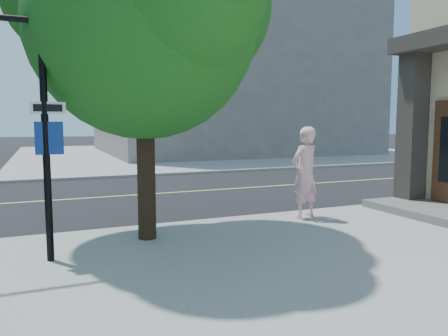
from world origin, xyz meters
name	(u,v)px	position (x,y,z in m)	size (l,w,h in m)	color
road_ew	(13,203)	(0.00, 4.50, 0.01)	(140.00, 9.00, 0.01)	black
sidewalk_ne	(221,152)	(13.50, 21.50, 0.06)	(29.00, 25.00, 0.12)	gray
filler_ne	(225,60)	(14.00, 22.00, 7.12)	(18.00, 16.00, 14.00)	slate
man_on_phone	(305,173)	(6.29, -0.71, 1.15)	(0.75, 0.49, 2.06)	#FEBBBF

